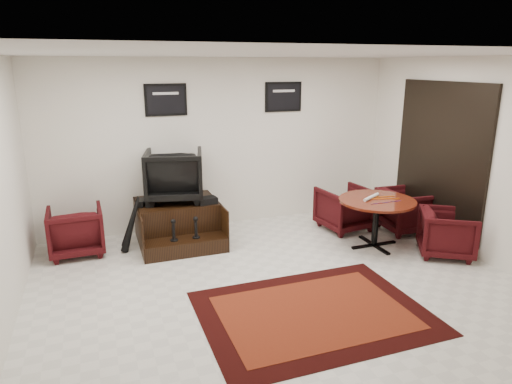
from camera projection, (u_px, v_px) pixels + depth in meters
ground at (278, 285)px, 5.77m from camera, size 6.00×6.00×0.00m
room_shell at (307, 142)px, 5.52m from camera, size 6.02×5.02×2.81m
area_rug at (313, 312)px, 5.11m from camera, size 2.49×1.87×0.01m
shine_podium at (178, 223)px, 7.13m from camera, size 1.24×1.27×0.63m
shine_chair at (174, 172)px, 7.04m from camera, size 1.01×0.97×0.88m
shoes_pair at (146, 203)px, 6.86m from camera, size 0.28×0.31×0.09m
polish_kit at (207, 200)px, 6.95m from camera, size 0.31×0.23×0.10m
umbrella_black at (132, 224)px, 6.68m from camera, size 0.32×0.12×0.86m
umbrella_hooked at (131, 221)px, 6.89m from camera, size 0.30×0.11×0.81m
armchair_side at (76, 229)px, 6.62m from camera, size 0.77×0.72×0.77m
meeting_table at (377, 205)px, 6.82m from camera, size 1.14×1.14×0.74m
table_chair_back at (345, 206)px, 7.62m from camera, size 0.85×0.81×0.79m
table_chair_window at (406, 208)px, 7.54m from camera, size 0.75×0.80×0.78m
table_chair_corner at (447, 231)px, 6.57m from camera, size 0.95×0.97×0.74m
paper_roll at (371, 197)px, 6.83m from camera, size 0.39×0.25×0.05m
table_clutter at (384, 199)px, 6.81m from camera, size 0.57×0.32×0.01m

